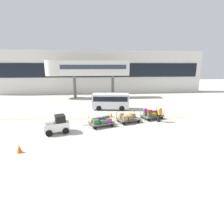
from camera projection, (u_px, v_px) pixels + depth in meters
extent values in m
plane|color=#B2ADA0|center=(105.00, 142.00, 13.69)|extent=(120.00, 120.00, 0.00)
cube|color=yellow|center=(93.00, 118.00, 19.82)|extent=(21.74, 1.42, 0.01)
cube|color=silver|center=(97.00, 72.00, 37.62)|extent=(44.86, 2.40, 8.69)
cube|color=black|center=(97.00, 70.00, 36.30)|extent=(42.62, 0.12, 2.80)
cube|color=silver|center=(94.00, 68.00, 31.54)|extent=(12.53, 2.20, 2.60)
cylinder|color=silver|center=(54.00, 68.00, 30.87)|extent=(3.00, 3.00, 2.60)
cube|color=#2D3847|center=(94.00, 67.00, 30.39)|extent=(11.28, 0.08, 0.70)
cylinder|color=#59595B|center=(75.00, 87.00, 32.03)|extent=(0.50, 0.50, 3.97)
cylinder|color=#59595B|center=(113.00, 86.00, 32.71)|extent=(0.50, 0.50, 3.97)
cube|color=white|center=(56.00, 126.00, 15.42)|extent=(2.34, 1.72, 0.70)
cube|color=black|center=(60.00, 118.00, 15.41)|extent=(1.08, 1.20, 0.60)
cube|color=silver|center=(49.00, 122.00, 15.07)|extent=(0.97, 1.11, 0.24)
cylinder|color=black|center=(48.00, 129.00, 15.69)|extent=(0.59, 0.35, 0.56)
cylinder|color=black|center=(49.00, 133.00, 14.78)|extent=(0.59, 0.35, 0.56)
cylinder|color=black|center=(63.00, 127.00, 16.25)|extent=(0.59, 0.35, 0.56)
cylinder|color=black|center=(66.00, 131.00, 15.33)|extent=(0.59, 0.35, 0.56)
cube|color=#4C4C4F|center=(101.00, 123.00, 17.19)|extent=(2.63, 2.07, 0.08)
cylinder|color=gold|center=(89.00, 119.00, 17.23)|extent=(0.06, 0.06, 0.70)
cylinder|color=gold|center=(93.00, 122.00, 16.09)|extent=(0.06, 0.06, 0.70)
cylinder|color=gold|center=(109.00, 116.00, 18.08)|extent=(0.06, 0.06, 0.70)
cylinder|color=gold|center=(114.00, 119.00, 16.95)|extent=(0.06, 0.06, 0.70)
cylinder|color=black|center=(91.00, 124.00, 17.41)|extent=(0.34, 0.20, 0.32)
cylinder|color=black|center=(95.00, 128.00, 16.37)|extent=(0.34, 0.20, 0.32)
cylinder|color=black|center=(107.00, 122.00, 18.11)|extent=(0.34, 0.20, 0.32)
cylinder|color=black|center=(112.00, 125.00, 17.06)|extent=(0.34, 0.20, 0.32)
cylinder|color=#333333|center=(86.00, 125.00, 16.59)|extent=(0.68, 0.27, 0.05)
cube|color=#8C338C|center=(94.00, 121.00, 17.13)|extent=(0.61, 0.44, 0.28)
cube|color=#236B2D|center=(96.00, 122.00, 16.61)|extent=(0.58, 0.49, 0.43)
cube|color=#8C338C|center=(100.00, 119.00, 17.40)|extent=(0.67, 0.55, 0.45)
cube|color=#236B2D|center=(103.00, 122.00, 16.84)|extent=(0.53, 0.43, 0.32)
cube|color=#236B2D|center=(106.00, 118.00, 17.68)|extent=(0.67, 0.55, 0.48)
cube|color=#8C338C|center=(109.00, 121.00, 17.12)|extent=(0.59, 0.48, 0.39)
cube|color=#99999E|center=(94.00, 119.00, 17.06)|extent=(0.49, 0.41, 0.23)
cube|color=#4C4C4F|center=(128.00, 119.00, 18.40)|extent=(2.63, 2.07, 0.08)
cylinder|color=#237033|center=(117.00, 115.00, 18.44)|extent=(0.06, 0.06, 0.70)
cylinder|color=#237033|center=(122.00, 118.00, 17.31)|extent=(0.06, 0.06, 0.70)
cylinder|color=#237033|center=(134.00, 113.00, 19.29)|extent=(0.06, 0.06, 0.70)
cylinder|color=#237033|center=(141.00, 116.00, 18.16)|extent=(0.06, 0.06, 0.70)
cylinder|color=black|center=(118.00, 120.00, 18.62)|extent=(0.34, 0.20, 0.32)
cylinder|color=black|center=(124.00, 124.00, 17.58)|extent=(0.34, 0.20, 0.32)
cylinder|color=black|center=(133.00, 118.00, 19.32)|extent=(0.34, 0.20, 0.32)
cylinder|color=black|center=(139.00, 121.00, 18.28)|extent=(0.34, 0.20, 0.32)
cylinder|color=#333333|center=(115.00, 121.00, 17.80)|extent=(0.68, 0.27, 0.05)
cube|color=#A87F4C|center=(122.00, 117.00, 18.39)|extent=(0.64, 0.60, 0.37)
cube|color=#9E7A4C|center=(125.00, 118.00, 17.80)|extent=(0.59, 0.61, 0.47)
cube|color=olive|center=(127.00, 116.00, 18.62)|extent=(0.59, 0.49, 0.33)
cube|color=olive|center=(130.00, 117.00, 18.06)|extent=(0.59, 0.52, 0.42)
cube|color=#A87F4C|center=(132.00, 115.00, 18.93)|extent=(0.65, 0.63, 0.40)
cube|color=tan|center=(122.00, 114.00, 18.31)|extent=(0.42, 0.38, 0.23)
cube|color=#4C4C4F|center=(152.00, 116.00, 19.61)|extent=(2.63, 2.07, 0.08)
cylinder|color=gray|center=(141.00, 112.00, 19.65)|extent=(0.06, 0.06, 0.70)
cylinder|color=gray|center=(148.00, 115.00, 18.52)|extent=(0.06, 0.06, 0.70)
cylinder|color=gray|center=(156.00, 110.00, 20.51)|extent=(0.06, 0.06, 0.70)
cylinder|color=gray|center=(164.00, 113.00, 19.37)|extent=(0.06, 0.06, 0.70)
cylinder|color=black|center=(142.00, 117.00, 19.84)|extent=(0.34, 0.20, 0.32)
cylinder|color=black|center=(149.00, 120.00, 18.79)|extent=(0.34, 0.20, 0.32)
cylinder|color=black|center=(155.00, 115.00, 20.53)|extent=(0.34, 0.20, 0.32)
cylinder|color=black|center=(162.00, 118.00, 19.49)|extent=(0.34, 0.20, 0.32)
cylinder|color=#333333|center=(141.00, 117.00, 19.01)|extent=(0.68, 0.27, 0.05)
cube|color=#726651|center=(145.00, 114.00, 19.55)|extent=(0.54, 0.45, 0.42)
cube|color=#236B2D|center=(150.00, 115.00, 18.98)|extent=(0.46, 0.37, 0.42)
cube|color=black|center=(150.00, 113.00, 19.84)|extent=(0.63, 0.48, 0.43)
cube|color=orange|center=(154.00, 115.00, 19.29)|extent=(0.64, 0.40, 0.34)
cube|color=#8C338C|center=(155.00, 112.00, 20.05)|extent=(0.53, 0.38, 0.44)
cube|color=black|center=(159.00, 113.00, 19.53)|extent=(0.52, 0.44, 0.47)
cube|color=#8C338C|center=(145.00, 110.00, 19.45)|extent=(0.35, 0.32, 0.35)
cube|color=red|center=(150.00, 111.00, 18.88)|extent=(0.47, 0.29, 0.35)
cylinder|color=black|center=(158.00, 118.00, 18.55)|extent=(0.16, 0.16, 0.82)
cylinder|color=black|center=(160.00, 118.00, 18.63)|extent=(0.16, 0.16, 0.82)
cube|color=orange|center=(160.00, 112.00, 18.33)|extent=(0.51, 0.52, 0.61)
sphere|color=#8C6647|center=(161.00, 109.00, 18.13)|extent=(0.22, 0.22, 0.22)
cube|color=silver|center=(111.00, 101.00, 23.76)|extent=(5.01, 2.52, 1.90)
cube|color=black|center=(111.00, 98.00, 23.66)|extent=(4.63, 2.51, 0.64)
cylinder|color=black|center=(99.00, 108.00, 23.16)|extent=(0.71, 0.33, 0.68)
cylinder|color=black|center=(122.00, 108.00, 23.07)|extent=(0.71, 0.33, 0.68)
cone|color=#EA590F|center=(111.00, 115.00, 20.30)|extent=(0.36, 0.36, 0.55)
cone|color=#EA590F|center=(19.00, 149.00, 12.01)|extent=(0.36, 0.36, 0.55)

